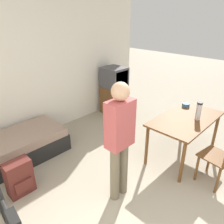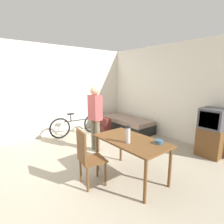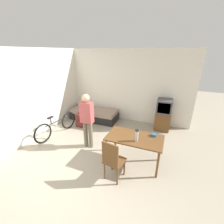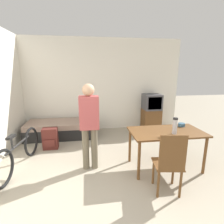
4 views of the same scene
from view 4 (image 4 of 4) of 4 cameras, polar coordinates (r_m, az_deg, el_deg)
wall_back at (r=5.27m, az=-5.26°, el=8.63°), size 5.13×0.06×2.70m
daybed at (r=5.04m, az=-16.15°, el=-5.35°), size 1.87×0.80×0.43m
tv at (r=5.38m, az=12.71°, el=-0.08°), size 0.51×0.50×1.11m
dining_table at (r=3.36m, az=17.26°, el=-7.34°), size 1.31×0.73×0.72m
wooden_chair at (r=2.70m, az=18.32°, el=-15.16°), size 0.45×0.45×0.97m
bicycle at (r=3.72m, az=-28.07°, el=-11.56°), size 0.26×1.67×0.72m
person_standing at (r=3.11m, az=-7.44°, el=-3.10°), size 0.34×0.21×1.58m
thermos_flask at (r=3.19m, az=19.87°, el=-4.05°), size 0.08×0.08×0.29m
mate_bowl at (r=3.69m, az=21.75°, el=-3.89°), size 0.13×0.13×0.06m
backpack at (r=4.34m, az=-19.50°, el=-8.20°), size 0.33×0.23×0.50m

